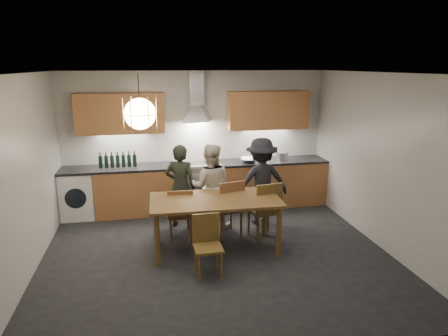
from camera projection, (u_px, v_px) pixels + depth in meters
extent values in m
plane|color=black|center=(217.00, 254.00, 5.88)|extent=(5.00, 5.00, 0.00)
cube|color=silver|center=(196.00, 140.00, 7.69)|extent=(5.00, 0.02, 2.60)
cube|color=silver|center=(262.00, 234.00, 3.42)|extent=(5.00, 0.02, 2.60)
cube|color=silver|center=(24.00, 178.00, 5.09)|extent=(0.02, 4.50, 2.60)
cube|color=silver|center=(379.00, 161.00, 6.02)|extent=(0.02, 4.50, 2.60)
cube|color=silver|center=(216.00, 73.00, 5.23)|extent=(5.00, 4.50, 0.02)
cube|color=#BE7D49|center=(136.00, 191.00, 7.41)|extent=(1.45, 0.60, 0.86)
cube|color=#BE7D49|center=(273.00, 183.00, 7.90)|extent=(2.05, 0.60, 0.86)
cube|color=white|center=(78.00, 195.00, 7.22)|extent=(0.58, 0.58, 0.85)
cube|color=black|center=(118.00, 168.00, 7.24)|extent=(2.05, 0.62, 0.04)
cube|color=black|center=(273.00, 161.00, 7.79)|extent=(2.05, 0.62, 0.04)
cube|color=silver|center=(199.00, 189.00, 7.64)|extent=(0.90, 0.60, 0.80)
cube|color=black|center=(201.00, 194.00, 7.37)|extent=(0.78, 0.02, 0.42)
cube|color=slate|center=(198.00, 167.00, 7.52)|extent=(0.90, 0.60, 0.08)
cube|color=silver|center=(200.00, 167.00, 7.26)|extent=(0.90, 0.08, 0.04)
cube|color=#C4824B|center=(120.00, 113.00, 7.13)|extent=(1.55, 0.35, 0.72)
cube|color=#C4824B|center=(268.00, 110.00, 7.64)|extent=(1.55, 0.35, 0.72)
cube|color=silver|center=(196.00, 88.00, 7.32)|extent=(0.26, 0.22, 0.62)
cylinder|color=black|center=(139.00, 94.00, 5.01)|extent=(0.01, 0.01, 0.50)
sphere|color=#FFE0A5|center=(140.00, 114.00, 5.07)|extent=(0.40, 0.40, 0.40)
torus|color=gold|center=(140.00, 114.00, 5.07)|extent=(0.43, 0.43, 0.01)
cube|color=brown|center=(215.00, 200.00, 5.85)|extent=(1.92, 0.99, 0.04)
cylinder|color=brown|center=(157.00, 241.00, 5.44)|extent=(0.07, 0.07, 0.76)
cylinder|color=brown|center=(157.00, 219.00, 6.19)|extent=(0.07, 0.07, 0.76)
cylinder|color=brown|center=(279.00, 232.00, 5.72)|extent=(0.07, 0.07, 0.76)
cylinder|color=brown|center=(265.00, 213.00, 6.47)|extent=(0.07, 0.07, 0.76)
cube|color=brown|center=(180.00, 214.00, 6.29)|extent=(0.40, 0.40, 0.04)
cube|color=brown|center=(180.00, 204.00, 6.07)|extent=(0.39, 0.05, 0.43)
cylinder|color=brown|center=(190.00, 223.00, 6.52)|extent=(0.03, 0.03, 0.40)
cylinder|color=brown|center=(191.00, 230.00, 6.22)|extent=(0.03, 0.03, 0.40)
cylinder|color=brown|center=(170.00, 224.00, 6.48)|extent=(0.03, 0.03, 0.40)
cylinder|color=brown|center=(171.00, 232.00, 6.17)|extent=(0.03, 0.03, 0.40)
cube|color=brown|center=(227.00, 208.00, 6.42)|extent=(0.53, 0.53, 0.04)
cube|color=brown|center=(232.00, 197.00, 6.19)|extent=(0.43, 0.15, 0.47)
cylinder|color=brown|center=(231.00, 217.00, 6.71)|extent=(0.04, 0.04, 0.44)
cylinder|color=brown|center=(241.00, 224.00, 6.40)|extent=(0.04, 0.04, 0.44)
cylinder|color=brown|center=(212.00, 220.00, 6.56)|extent=(0.04, 0.04, 0.44)
cylinder|color=brown|center=(222.00, 228.00, 6.25)|extent=(0.04, 0.04, 0.44)
cube|color=brown|center=(263.00, 210.00, 6.34)|extent=(0.49, 0.49, 0.04)
cube|color=brown|center=(269.00, 199.00, 6.10)|extent=(0.43, 0.11, 0.47)
cylinder|color=brown|center=(268.00, 219.00, 6.62)|extent=(0.04, 0.04, 0.44)
cylinder|color=brown|center=(278.00, 227.00, 6.30)|extent=(0.04, 0.04, 0.44)
cylinder|color=brown|center=(249.00, 222.00, 6.50)|extent=(0.04, 0.04, 0.44)
cylinder|color=brown|center=(258.00, 230.00, 6.18)|extent=(0.04, 0.04, 0.44)
cube|color=brown|center=(208.00, 248.00, 5.20)|extent=(0.37, 0.37, 0.03)
cube|color=brown|center=(206.00, 228.00, 5.30)|extent=(0.37, 0.05, 0.40)
cylinder|color=brown|center=(199.00, 269.00, 5.08)|extent=(0.03, 0.03, 0.37)
cylinder|color=brown|center=(195.00, 258.00, 5.36)|extent=(0.03, 0.03, 0.37)
cylinder|color=brown|center=(221.00, 266.00, 5.15)|extent=(0.03, 0.03, 0.37)
cylinder|color=brown|center=(217.00, 256.00, 5.42)|extent=(0.03, 0.03, 0.37)
imported|color=black|center=(181.00, 186.00, 6.72)|extent=(0.61, 0.50, 1.44)
imported|color=beige|center=(210.00, 186.00, 6.72)|extent=(0.81, 0.69, 1.44)
imported|color=black|center=(261.00, 181.00, 6.87)|extent=(1.01, 0.62, 1.51)
imported|color=#ABABAE|center=(249.00, 160.00, 7.59)|extent=(0.39, 0.39, 0.08)
cylinder|color=#B2B1B5|center=(282.00, 156.00, 7.75)|extent=(0.28, 0.28, 0.15)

